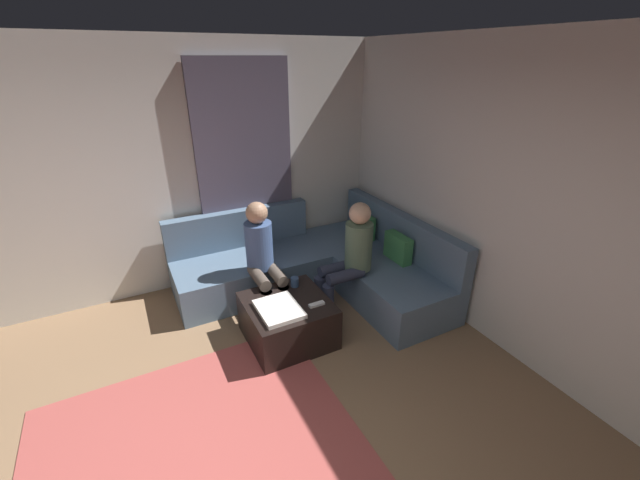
{
  "coord_description": "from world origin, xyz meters",
  "views": [
    {
      "loc": [
        1.48,
        0.01,
        2.5
      ],
      "look_at": [
        -1.63,
        1.63,
        0.85
      ],
      "focal_mm": 22.06,
      "sensor_mm": 36.0,
      "label": 1
    }
  ],
  "objects_px": {
    "person_on_couch_back": "(350,254)",
    "person_on_couch_side": "(263,256)",
    "sectional_couch": "(321,265)",
    "ottoman": "(288,320)",
    "game_remote": "(317,304)",
    "coffee_mug": "(295,282)"
  },
  "relations": [
    {
      "from": "ottoman",
      "to": "game_remote",
      "type": "xyz_separation_m",
      "value": [
        0.18,
        0.22,
        0.22
      ]
    },
    {
      "from": "ottoman",
      "to": "person_on_couch_side",
      "type": "bearing_deg",
      "value": -177.84
    },
    {
      "from": "person_on_couch_back",
      "to": "person_on_couch_side",
      "type": "xyz_separation_m",
      "value": [
        -0.39,
        -0.8,
        0.0
      ]
    },
    {
      "from": "sectional_couch",
      "to": "ottoman",
      "type": "xyz_separation_m",
      "value": [
        0.7,
        -0.73,
        -0.07
      ]
    },
    {
      "from": "game_remote",
      "to": "person_on_couch_back",
      "type": "bearing_deg",
      "value": 121.25
    },
    {
      "from": "person_on_couch_back",
      "to": "person_on_couch_side",
      "type": "relative_size",
      "value": 1.0
    },
    {
      "from": "coffee_mug",
      "to": "game_remote",
      "type": "bearing_deg",
      "value": 5.71
    },
    {
      "from": "coffee_mug",
      "to": "sectional_couch",
      "type": "bearing_deg",
      "value": 131.28
    },
    {
      "from": "coffee_mug",
      "to": "game_remote",
      "type": "distance_m",
      "value": 0.4
    },
    {
      "from": "game_remote",
      "to": "person_on_couch_back",
      "type": "relative_size",
      "value": 0.12
    },
    {
      "from": "coffee_mug",
      "to": "person_on_couch_back",
      "type": "bearing_deg",
      "value": 84.32
    },
    {
      "from": "game_remote",
      "to": "person_on_couch_side",
      "type": "relative_size",
      "value": 0.12
    },
    {
      "from": "coffee_mug",
      "to": "game_remote",
      "type": "height_order",
      "value": "coffee_mug"
    },
    {
      "from": "ottoman",
      "to": "game_remote",
      "type": "bearing_deg",
      "value": 50.71
    },
    {
      "from": "person_on_couch_back",
      "to": "person_on_couch_side",
      "type": "bearing_deg",
      "value": 63.99
    },
    {
      "from": "coffee_mug",
      "to": "person_on_couch_side",
      "type": "relative_size",
      "value": 0.08
    },
    {
      "from": "sectional_couch",
      "to": "person_on_couch_back",
      "type": "height_order",
      "value": "person_on_couch_back"
    },
    {
      "from": "coffee_mug",
      "to": "person_on_couch_side",
      "type": "bearing_deg",
      "value": -148.78
    },
    {
      "from": "ottoman",
      "to": "sectional_couch",
      "type": "bearing_deg",
      "value": 133.93
    },
    {
      "from": "coffee_mug",
      "to": "person_on_couch_back",
      "type": "distance_m",
      "value": 0.63
    },
    {
      "from": "sectional_couch",
      "to": "person_on_couch_side",
      "type": "bearing_deg",
      "value": -78.8
    },
    {
      "from": "sectional_couch",
      "to": "game_remote",
      "type": "bearing_deg",
      "value": -29.91
    }
  ]
}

